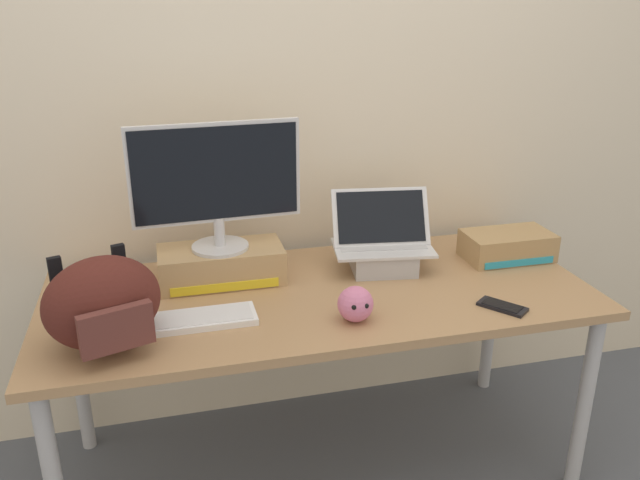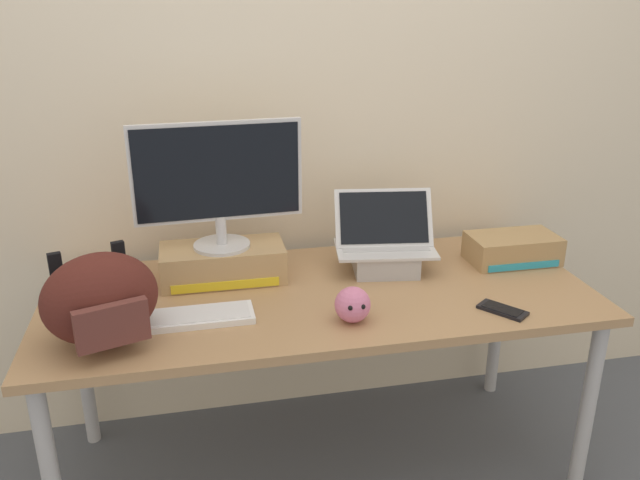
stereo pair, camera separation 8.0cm
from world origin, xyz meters
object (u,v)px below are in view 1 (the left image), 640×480
at_px(open_laptop, 382,252).
at_px(external_keyboard, 181,321).
at_px(desktop_monitor, 216,182).
at_px(coffee_mug, 99,292).
at_px(plush_toy, 355,304).
at_px(cell_phone, 502,306).
at_px(toner_box_yellow, 221,265).
at_px(toner_box_cyan, 507,245).
at_px(messenger_backpack, 103,303).

xyz_separation_m(open_laptop, external_keyboard, (-0.72, -0.25, -0.05)).
height_order(open_laptop, external_keyboard, open_laptop).
height_order(desktop_monitor, open_laptop, desktop_monitor).
distance_m(desktop_monitor, coffee_mug, 0.51).
distance_m(external_keyboard, plush_toy, 0.52).
xyz_separation_m(cell_phone, plush_toy, (-0.47, 0.04, 0.05)).
distance_m(toner_box_yellow, toner_box_cyan, 1.05).
bearing_deg(cell_phone, plush_toy, 138.00).
height_order(external_keyboard, coffee_mug, coffee_mug).
bearing_deg(toner_box_yellow, external_keyboard, -118.14).
bearing_deg(desktop_monitor, plush_toy, -50.52).
height_order(desktop_monitor, external_keyboard, desktop_monitor).
relative_size(desktop_monitor, toner_box_cyan, 1.74).
relative_size(plush_toy, toner_box_cyan, 0.34).
bearing_deg(toner_box_cyan, desktop_monitor, 176.89).
height_order(toner_box_yellow, external_keyboard, toner_box_yellow).
bearing_deg(toner_box_yellow, desktop_monitor, -85.57).
relative_size(external_keyboard, messenger_backpack, 1.21).
distance_m(desktop_monitor, messenger_backpack, 0.55).
xyz_separation_m(cell_phone, toner_box_cyan, (0.22, 0.37, 0.04)).
bearing_deg(toner_box_cyan, external_keyboard, -169.18).
relative_size(open_laptop, plush_toy, 3.44).
height_order(toner_box_yellow, desktop_monitor, desktop_monitor).
distance_m(toner_box_yellow, desktop_monitor, 0.29).
xyz_separation_m(open_laptop, cell_phone, (0.26, -0.39, -0.06)).
relative_size(messenger_backpack, plush_toy, 3.42).
height_order(messenger_backpack, coffee_mug, messenger_backpack).
relative_size(toner_box_yellow, desktop_monitor, 0.75).
height_order(plush_toy, toner_box_cyan, plush_toy).
xyz_separation_m(external_keyboard, cell_phone, (0.98, -0.14, -0.01)).
distance_m(external_keyboard, coffee_mug, 0.31).
bearing_deg(plush_toy, toner_box_cyan, 25.52).
xyz_separation_m(desktop_monitor, messenger_backpack, (-0.36, -0.36, -0.22)).
height_order(toner_box_yellow, messenger_backpack, messenger_backpack).
bearing_deg(plush_toy, messenger_backpack, 177.64).
distance_m(external_keyboard, cell_phone, 0.99).
xyz_separation_m(external_keyboard, toner_box_cyan, (1.20, 0.23, 0.04)).
relative_size(external_keyboard, cell_phone, 2.86).
bearing_deg(coffee_mug, toner_box_cyan, 1.33).
bearing_deg(messenger_backpack, cell_phone, -21.66).
distance_m(desktop_monitor, cell_phone, 0.99).
xyz_separation_m(external_keyboard, coffee_mug, (-0.24, 0.20, 0.03)).
bearing_deg(cell_phone, desktop_monitor, 115.38).
distance_m(desktop_monitor, plush_toy, 0.60).
xyz_separation_m(toner_box_yellow, desktop_monitor, (0.00, -0.00, 0.29)).
relative_size(desktop_monitor, coffee_mug, 4.52).
distance_m(coffee_mug, cell_phone, 1.27).
height_order(open_laptop, cell_phone, open_laptop).
relative_size(open_laptop, coffee_mug, 3.04).
distance_m(toner_box_yellow, messenger_backpack, 0.51).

